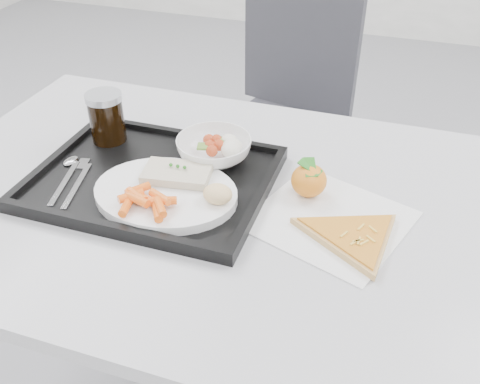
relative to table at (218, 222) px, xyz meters
The scene contains 14 objects.
table is the anchor object (origin of this frame).
chair 0.87m from the table, 94.13° to the left, with size 0.51×0.51×0.93m.
tray 0.15m from the table, behind, with size 0.45×0.35×0.03m.
dinner_plate 0.13m from the table, 144.25° to the right, with size 0.27×0.27×0.02m.
fish_fillet 0.13m from the table, 169.90° to the right, with size 0.13×0.09×0.02m.
bread_roll 0.13m from the table, 67.03° to the right, with size 0.06×0.05×0.03m.
salad_bowl 0.15m from the table, 113.04° to the left, with size 0.15×0.15×0.05m.
cola_glass 0.33m from the table, 160.86° to the left, with size 0.08×0.08×0.11m.
cutlery 0.30m from the table, behind, with size 0.10×0.17×0.01m.
napkin 0.23m from the table, ahead, with size 0.31×0.31×0.00m.
tangerine 0.20m from the table, 17.66° to the left, with size 0.07×0.07×0.07m.
pizza_slice 0.28m from the table, 11.15° to the right, with size 0.25×0.25×0.02m.
carrot_pile 0.18m from the table, 128.13° to the right, with size 0.10×0.09×0.02m.
salad_contents 0.15m from the table, 99.84° to the left, with size 0.09×0.08×0.03m.
Camera 1 is at (0.30, -0.47, 1.35)m, focal length 40.00 mm.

